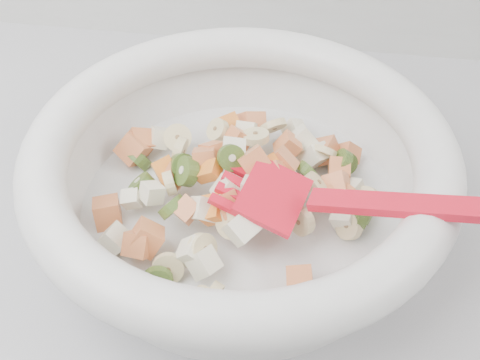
# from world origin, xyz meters

# --- Properties ---
(mixing_bowl) EXTENTS (0.44, 0.37, 0.13)m
(mixing_bowl) POSITION_xyz_m (0.12, 1.43, 0.96)
(mixing_bowl) COLOR white
(mixing_bowl) RESTS_ON counter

